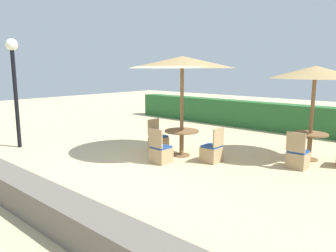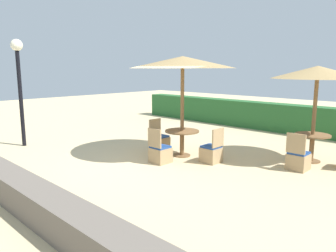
{
  "view_description": "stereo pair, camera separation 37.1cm",
  "coord_description": "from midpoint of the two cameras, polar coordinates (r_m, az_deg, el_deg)",
  "views": [
    {
      "loc": [
        5.83,
        -5.92,
        2.46
      ],
      "look_at": [
        0.0,
        0.6,
        0.9
      ],
      "focal_mm": 35.0,
      "sensor_mm": 36.0,
      "label": 1
    },
    {
      "loc": [
        6.1,
        -5.66,
        2.46
      ],
      "look_at": [
        0.0,
        0.6,
        0.9
      ],
      "focal_mm": 35.0,
      "sensor_mm": 36.0,
      "label": 2
    }
  ],
  "objects": [
    {
      "name": "lamp_post",
      "position": [
        11.12,
        -26.16,
        8.54
      ],
      "size": [
        0.36,
        0.36,
        3.32
      ],
      "color": "black",
      "rests_on": "ground_plane"
    },
    {
      "name": "round_table_center",
      "position": [
        9.2,
        1.23,
        -1.85
      ],
      "size": [
        0.96,
        0.96,
        0.73
      ],
      "color": "brown",
      "rests_on": "ground_plane"
    },
    {
      "name": "ground_plane",
      "position": [
        8.67,
        -3.9,
        -6.39
      ],
      "size": [
        40.0,
        40.0,
        0.0
      ],
      "primitive_type": "plane",
      "color": "#D1BA8C"
    },
    {
      "name": "round_table_back_right",
      "position": [
        9.49,
        22.47,
        -2.31
      ],
      "size": [
        0.9,
        0.9,
        0.74
      ],
      "color": "brown",
      "rests_on": "ground_plane"
    },
    {
      "name": "parasol_back_right",
      "position": [
        9.3,
        23.21,
        8.54
      ],
      "size": [
        2.31,
        2.31,
        2.51
      ],
      "color": "brown",
      "rests_on": "ground_plane"
    },
    {
      "name": "patio_chair_center_south",
      "position": [
        8.58,
        -2.53,
        -4.74
      ],
      "size": [
        0.46,
        0.46,
        0.93
      ],
      "color": "tan",
      "rests_on": "ground_plane"
    },
    {
      "name": "patio_chair_center_west",
      "position": [
        9.9,
        -2.81,
        -2.72
      ],
      "size": [
        0.46,
        0.46,
        0.93
      ],
      "rotation": [
        0.0,
        0.0,
        -1.57
      ],
      "color": "tan",
      "rests_on": "ground_plane"
    },
    {
      "name": "hedge_row",
      "position": [
        13.71,
        15.6,
        1.7
      ],
      "size": [
        13.0,
        0.7,
        1.08
      ],
      "primitive_type": "cube",
      "color": "#28602D",
      "rests_on": "ground_plane"
    },
    {
      "name": "patio_chair_back_right_south",
      "position": [
        8.67,
        20.5,
        -5.23
      ],
      "size": [
        0.46,
        0.46,
        0.93
      ],
      "color": "tan",
      "rests_on": "ground_plane"
    },
    {
      "name": "stone_border",
      "position": [
        6.75,
        -26.11,
        -9.95
      ],
      "size": [
        10.0,
        0.56,
        0.53
      ],
      "primitive_type": "cube",
      "color": "#6B6056",
      "rests_on": "ground_plane"
    },
    {
      "name": "parasol_center",
      "position": [
        9.0,
        1.28,
        10.98
      ],
      "size": [
        2.89,
        2.89,
        2.77
      ],
      "color": "brown",
      "rests_on": "ground_plane"
    },
    {
      "name": "patio_chair_center_east",
      "position": [
        8.71,
        6.45,
        -4.56
      ],
      "size": [
        0.46,
        0.46,
        0.93
      ],
      "rotation": [
        0.0,
        0.0,
        1.57
      ],
      "color": "tan",
      "rests_on": "ground_plane"
    }
  ]
}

